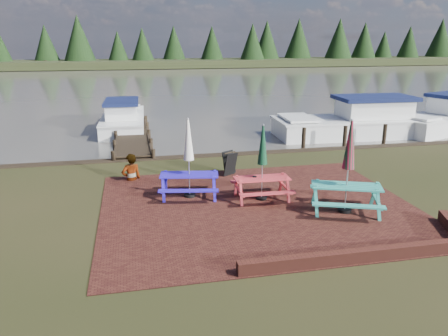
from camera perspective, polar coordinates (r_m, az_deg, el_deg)
name	(u,v)px	position (r m, az deg, el deg)	size (l,w,h in m)	color
ground	(268,221)	(11.97, 5.82, -6.84)	(120.00, 120.00, 0.00)	black
paving	(258,207)	(12.85, 4.47, -5.07)	(9.00, 7.50, 0.02)	#371511
brick_wall	(391,248)	(10.80, 20.93, -9.78)	(6.21, 1.79, 0.30)	#4C1E16
water	(164,84)	(47.79, -7.88, 10.85)	(120.00, 60.00, 0.02)	#48453E
far_treeline	(150,46)	(76.52, -9.69, 15.39)	(120.00, 10.00, 8.10)	black
picnic_table_teal	(347,181)	(12.61, 15.77, -1.66)	(2.38, 2.26, 2.65)	teal
picnic_table_red	(262,174)	(13.18, 4.99, -0.81)	(1.70, 1.52, 2.31)	#C53239
picnic_table_blue	(189,170)	(13.37, -4.58, -0.32)	(2.02, 1.86, 2.46)	#2B1AC8
chalkboard	(230,163)	(15.61, 0.76, 0.61)	(0.55, 0.73, 0.84)	black
jetty	(133,135)	(22.20, -11.86, 4.27)	(1.76, 9.08, 1.00)	black
boat_jetty	(123,120)	(24.99, -13.02, 6.17)	(2.45, 6.62, 1.90)	white
boat_near	(358,123)	(23.81, 17.13, 5.60)	(8.47, 3.25, 2.26)	white
boat_far	(448,119)	(27.05, 27.19, 5.73)	(7.52, 4.72, 2.21)	white
person	(130,154)	(15.23, -12.18, 1.76)	(0.68, 0.45, 1.86)	gray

